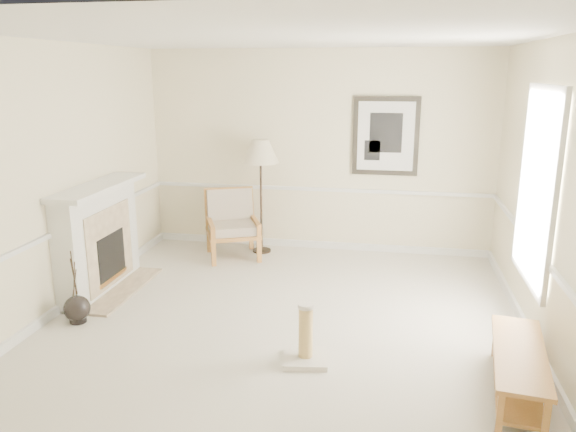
% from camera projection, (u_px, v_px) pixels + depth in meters
% --- Properties ---
extents(ground, '(5.50, 5.50, 0.00)m').
position_uv_depth(ground, '(282.00, 326.00, 5.87)').
color(ground, silver).
rests_on(ground, ground).
extents(room, '(5.04, 5.54, 2.92)m').
position_uv_depth(room, '(297.00, 148.00, 5.45)').
color(room, '#F0E5BC').
rests_on(room, ground).
extents(fireplace, '(0.64, 1.64, 1.31)m').
position_uv_depth(fireplace, '(99.00, 239.00, 6.70)').
color(fireplace, white).
rests_on(fireplace, ground).
extents(floor_vase, '(0.27, 0.27, 0.80)m').
position_uv_depth(floor_vase, '(77.00, 309.00, 5.93)').
color(floor_vase, black).
rests_on(floor_vase, ground).
extents(armchair, '(0.96, 0.99, 0.95)m').
position_uv_depth(armchair, '(232.00, 221.00, 8.02)').
color(armchair, '#AF7F38').
rests_on(armchair, ground).
extents(floor_lamp, '(0.64, 0.64, 1.65)m').
position_uv_depth(floor_lamp, '(261.00, 155.00, 7.93)').
color(floor_lamp, black).
rests_on(floor_lamp, ground).
extents(bench, '(0.58, 1.39, 0.39)m').
position_uv_depth(bench, '(519.00, 365.00, 4.59)').
color(bench, '#AF7F38').
rests_on(bench, ground).
extents(scratching_post, '(0.45, 0.45, 0.57)m').
position_uv_depth(scratching_post, '(306.00, 343.00, 5.13)').
color(scratching_post, beige).
rests_on(scratching_post, ground).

